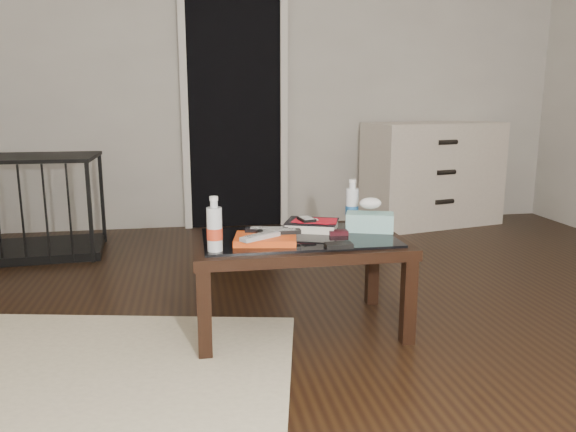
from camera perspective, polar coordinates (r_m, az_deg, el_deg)
The scene contains 18 objects.
ground at distance 2.75m, azimuth 7.84°, elevation -11.98°, with size 5.00×5.00×0.00m, color black.
doorway at distance 4.87m, azimuth -5.44°, elevation 10.86°, with size 0.90×0.08×2.07m.
coffee_table at distance 2.69m, azimuth 1.08°, elevation -3.42°, with size 1.00×0.60×0.46m.
rug at distance 2.47m, azimuth -24.77°, elevation -15.83°, with size 2.00×1.50×0.01m, color beige.
dresser at distance 5.12m, azimuth 14.48°, elevation 4.14°, with size 1.28×0.75×0.90m.
pet_crate at distance 4.41m, azimuth -24.30°, elevation -0.64°, with size 0.95×0.67×0.71m.
magazines at distance 2.56m, azimuth -2.29°, elevation -2.35°, with size 0.28×0.21×0.03m, color #E24915.
remote_silver at distance 2.51m, azimuth -2.84°, elevation -2.06°, with size 0.20×0.05×0.02m, color #AFAFB4.
remote_black_front at distance 2.60m, azimuth -0.91°, elevation -1.57°, with size 0.20×0.05×0.02m, color black.
remote_black_back at distance 2.64m, azimuth -2.19°, elevation -1.38°, with size 0.20×0.05×0.02m, color black.
textbook at distance 2.80m, azimuth 2.45°, elevation -0.94°, with size 0.25×0.20×0.05m, color black.
dvd_mailers at distance 2.80m, azimuth 2.54°, elevation -0.43°, with size 0.19×0.14×0.01m, color red.
ipod at distance 2.77m, azimuth 1.89°, elevation -0.31°, with size 0.06×0.10×0.02m, color black.
flip_phone at distance 2.71m, azimuth 5.14°, elevation -1.69°, with size 0.09×0.05×0.02m, color black.
wallet at distance 2.48m, azimuth 5.18°, elevation -2.99°, with size 0.12×0.07×0.02m, color black.
water_bottle_left at distance 2.42m, azimuth -7.48°, elevation -0.79°, with size 0.07×0.07×0.24m, color silver.
water_bottle_right at distance 2.92m, azimuth 6.52°, elevation 1.42°, with size 0.07×0.07×0.24m, color white.
tissue_box at distance 2.80m, azimuth 8.30°, elevation -0.61°, with size 0.23×0.12×0.09m, color teal.
Camera 1 is at (-0.79, -2.39, 1.11)m, focal length 35.00 mm.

